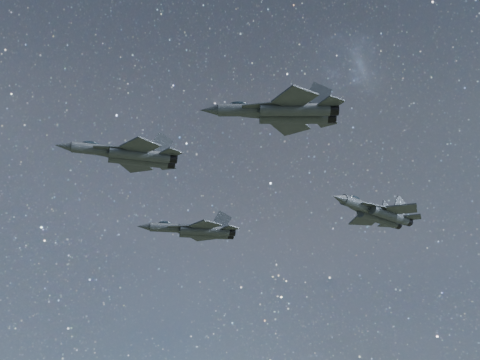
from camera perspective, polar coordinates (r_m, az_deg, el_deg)
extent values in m
cylinder|color=#2E3439|center=(76.66, -14.14, 2.99)|extent=(7.02, 1.56, 1.48)
cone|color=#2E3439|center=(76.82, -17.52, 3.32)|extent=(2.29, 1.35, 1.33)
ellipsoid|color=black|center=(76.97, -14.93, 3.55)|extent=(2.26, 1.02, 0.73)
cube|color=#2E3439|center=(76.77, -10.48, 2.59)|extent=(7.78, 1.51, 1.23)
cylinder|color=#2E3439|center=(75.76, -10.15, 2.56)|extent=(7.97, 1.57, 1.48)
cylinder|color=#2E3439|center=(77.48, -10.29, 1.98)|extent=(7.97, 1.57, 1.48)
cylinder|color=black|center=(76.17, -6.89, 2.21)|extent=(1.25, 1.38, 1.36)
cylinder|color=black|center=(77.88, -7.11, 1.65)|extent=(1.25, 1.38, 1.36)
cube|color=#2E3439|center=(75.46, -12.82, 3.18)|extent=(5.03, 2.02, 0.11)
cube|color=#2E3439|center=(77.79, -12.93, 2.40)|extent=(5.03, 1.90, 0.11)
cube|color=#2E3439|center=(73.77, -10.10, 3.42)|extent=(5.19, 5.35, 0.19)
cube|color=#2E3439|center=(79.62, -10.58, 1.47)|extent=(5.23, 5.37, 0.19)
cube|color=#2E3439|center=(75.09, -7.03, 2.75)|extent=(3.06, 3.13, 0.14)
cube|color=#2E3439|center=(79.03, -7.50, 1.46)|extent=(3.08, 3.15, 0.14)
cube|color=#2E3439|center=(76.54, -7.99, 3.64)|extent=(3.29, 0.46, 3.37)
cube|color=#2E3439|center=(78.66, -8.23, 2.90)|extent=(3.29, 0.43, 3.37)
cylinder|color=#2E3439|center=(99.68, -6.94, -4.85)|extent=(7.70, 2.46, 1.59)
cone|color=#2E3439|center=(99.63, -9.76, -4.68)|extent=(2.60, 1.70, 1.43)
ellipsoid|color=black|center=(99.87, -7.62, -4.39)|extent=(2.54, 1.35, 0.79)
cube|color=#2E3439|center=(99.99, -3.88, -5.05)|extent=(8.50, 2.49, 1.33)
cylinder|color=#2E3439|center=(98.92, -3.60, -5.15)|extent=(8.71, 2.57, 1.59)
cylinder|color=#2E3439|center=(100.86, -3.72, -5.49)|extent=(8.71, 2.57, 1.59)
cylinder|color=black|center=(99.47, -0.89, -5.29)|extent=(1.49, 1.62, 1.47)
cylinder|color=black|center=(101.40, -1.06, -5.62)|extent=(1.49, 1.62, 1.47)
cube|color=#2E3439|center=(98.41, -5.82, -4.75)|extent=(5.41, 2.68, 0.12)
cube|color=#2E3439|center=(101.04, -5.93, -5.21)|extent=(5.39, 1.53, 0.12)
cube|color=#2E3439|center=(96.63, -3.56, -4.60)|extent=(5.39, 5.64, 0.20)
cube|color=#2E3439|center=(103.25, -3.97, -5.76)|extent=(5.78, 5.86, 0.20)
cube|color=#2E3439|center=(98.21, -1.01, -4.94)|extent=(3.17, 3.28, 0.15)
cube|color=#2E3439|center=(102.67, -1.40, -5.71)|extent=(3.41, 3.45, 0.15)
cube|color=#2E3439|center=(99.59, -1.85, -4.13)|extent=(3.52, 0.86, 3.64)
cube|color=#2E3439|center=(102.00, -2.04, -4.57)|extent=(3.57, 0.56, 3.64)
cylinder|color=#2E3439|center=(63.23, 0.85, 7.11)|extent=(6.89, 3.22, 1.42)
cone|color=#2E3439|center=(63.31, -3.15, 7.10)|extent=(2.46, 1.83, 1.28)
ellipsoid|color=black|center=(63.56, -0.15, 7.65)|extent=(2.35, 1.52, 0.70)
cube|color=#2E3439|center=(63.46, 5.17, 7.04)|extent=(7.57, 3.37, 1.19)
cylinder|color=#2E3439|center=(62.50, 5.59, 7.12)|extent=(7.76, 3.47, 1.42)
cylinder|color=#2E3439|center=(64.09, 5.44, 6.32)|extent=(7.76, 3.47, 1.42)
cylinder|color=black|center=(63.04, 9.42, 7.06)|extent=(1.50, 1.59, 1.31)
cylinder|color=black|center=(64.62, 9.17, 6.27)|extent=(1.50, 1.59, 1.31)
cube|color=#2E3439|center=(62.15, 2.39, 7.57)|extent=(4.69, 3.04, 0.11)
cube|color=#2E3439|center=(64.30, 2.31, 6.48)|extent=(4.81, 1.41, 0.11)
cube|color=#2E3439|center=(60.68, 5.60, 8.29)|extent=(4.42, 4.73, 0.18)
cube|color=#2E3439|center=(66.07, 5.11, 5.55)|extent=(5.24, 5.20, 0.18)
cube|color=#2E3439|center=(62.06, 9.24, 7.75)|extent=(2.59, 2.72, 0.14)
cube|color=#2E3439|center=(65.68, 8.69, 5.92)|extent=(3.10, 3.10, 0.14)
cube|color=#2E3439|center=(63.48, 7.95, 8.55)|extent=(3.02, 1.25, 3.25)
cube|color=#2E3439|center=(65.43, 7.69, 7.53)|extent=(3.15, 0.76, 3.25)
cylinder|color=#2E3439|center=(86.82, 12.09, -2.53)|extent=(7.65, 4.64, 1.62)
cone|color=#2E3439|center=(83.13, 9.96, -1.80)|extent=(2.86, 2.35, 1.45)
ellipsoid|color=black|center=(86.15, 11.53, -1.86)|extent=(2.70, 2.01, 0.80)
cube|color=#2E3439|center=(90.95, 14.20, -3.28)|extent=(8.38, 4.93, 1.35)
cylinder|color=#2E3439|center=(90.57, 14.91, -3.44)|extent=(8.60, 5.07, 1.62)
cylinder|color=#2E3439|center=(91.69, 13.86, -3.78)|extent=(8.60, 5.07, 1.62)
cylinder|color=black|center=(94.37, 16.60, -4.02)|extent=(1.84, 1.92, 1.49)
cylinder|color=black|center=(95.45, 15.57, -4.33)|extent=(1.84, 1.92, 1.49)
cube|color=#2E3439|center=(87.43, 13.57, -2.62)|extent=(5.51, 2.36, 0.12)
cube|color=#2E3439|center=(88.99, 12.13, -3.10)|extent=(5.05, 4.05, 0.12)
cube|color=#2E3439|center=(89.17, 16.11, -2.87)|extent=(5.89, 5.75, 0.21)
cube|color=#2E3439|center=(92.98, 12.55, -4.02)|extent=(4.49, 4.94, 0.21)
cube|color=#2E3439|center=(93.42, 17.12, -3.64)|extent=(3.49, 3.45, 0.16)
cube|color=#2E3439|center=(95.90, 14.76, -4.37)|extent=(2.63, 2.81, 0.16)
cube|color=#2E3439|center=(93.44, 15.99, -2.63)|extent=(3.46, 1.37, 3.69)
cube|color=#2E3439|center=(94.79, 14.71, -3.04)|extent=(3.23, 1.90, 3.69)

